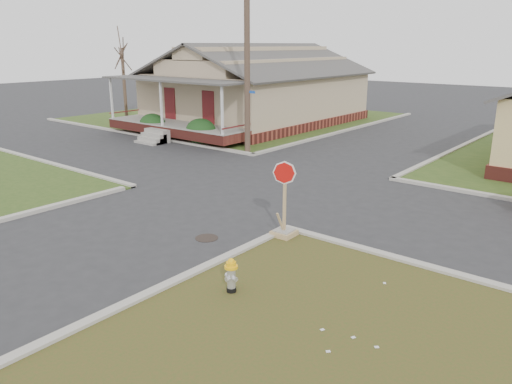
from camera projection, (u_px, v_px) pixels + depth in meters
The scene contains 11 objects.
ground at pixel (168, 217), 15.59m from camera, with size 120.00×120.00×0.00m, color #2A2A2D.
verge_far_left at pixel (236, 117), 36.83m from camera, with size 19.00×19.00×0.05m, color #2F4819.
curbs at pixel (266, 184), 19.31m from camera, with size 80.00×40.00×0.12m, color #A9A498, non-canonical shape.
manhole at pixel (207, 238), 13.88m from camera, with size 0.64×0.64×0.01m, color black.
corner_house at pixel (256, 89), 33.40m from camera, with size 10.10×15.50×5.30m.
utility_pole at pixel (247, 56), 23.42m from camera, with size 1.80×0.28×9.00m.
tree_far_left at pixel (124, 84), 34.68m from camera, with size 0.22×0.22×4.90m, color #49352A.
fire_hydrant at pixel (231, 273), 10.67m from camera, with size 0.29×0.29×0.78m.
stop_sign at pixel (284, 220), 13.80m from camera, with size 0.61×0.59×2.14m.
hedge_left at pixel (153, 125), 29.12m from camera, with size 1.58×1.30×1.21m, color black.
hedge_right at pixel (201, 131), 26.87m from camera, with size 1.62×1.33×1.24m, color black.
Camera 1 is at (11.43, -9.68, 5.19)m, focal length 35.00 mm.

